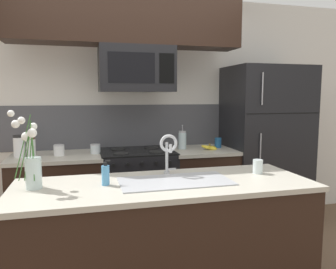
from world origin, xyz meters
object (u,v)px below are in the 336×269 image
at_px(coffee_tin, 218,143).
at_px(flower_vase, 32,164).
at_px(storage_jar_short, 59,150).
at_px(french_press, 182,140).
at_px(banana_bunch, 210,148).
at_px(refrigerator, 264,146).
at_px(storage_jar_medium, 31,147).
at_px(storage_jar_squat, 95,149).
at_px(sink_faucet, 168,149).
at_px(dish_soap_bottle, 106,175).
at_px(microwave, 136,69).
at_px(spare_glass, 258,167).
at_px(stove_range, 137,193).
at_px(storage_jar_tall, 19,146).

height_order(coffee_tin, flower_vase, flower_vase).
xyz_separation_m(storage_jar_short, french_press, (1.29, 0.08, 0.05)).
bearing_deg(storage_jar_short, banana_bunch, -1.38).
bearing_deg(refrigerator, storage_jar_medium, -178.68).
bearing_deg(flower_vase, storage_jar_medium, 98.32).
xyz_separation_m(storage_jar_short, storage_jar_squat, (0.35, 0.03, -0.01)).
height_order(storage_jar_squat, flower_vase, flower_vase).
relative_size(sink_faucet, dish_soap_bottle, 1.85).
height_order(microwave, spare_glass, microwave).
bearing_deg(flower_vase, storage_jar_squat, 70.16).
distance_m(french_press, spare_glass, 1.25).
bearing_deg(banana_bunch, stove_range, 175.55).
xyz_separation_m(microwave, refrigerator, (1.50, 0.04, -0.85)).
bearing_deg(spare_glass, storage_jar_tall, 148.16).
relative_size(banana_bunch, coffee_tin, 1.72).
distance_m(banana_bunch, flower_vase, 2.00).
xyz_separation_m(dish_soap_bottle, spare_glass, (1.14, 0.04, -0.02)).
bearing_deg(flower_vase, banana_bunch, 34.41).
relative_size(storage_jar_squat, flower_vase, 0.20).
bearing_deg(microwave, stove_range, 90.16).
height_order(storage_jar_tall, flower_vase, flower_vase).
bearing_deg(sink_faucet, microwave, 93.57).
bearing_deg(french_press, refrigerator, -2.33).
relative_size(storage_jar_medium, storage_jar_squat, 1.93).
distance_m(refrigerator, storage_jar_squat, 1.92).
xyz_separation_m(microwave, spare_glass, (0.73, -1.15, -0.79)).
xyz_separation_m(storage_jar_tall, storage_jar_squat, (0.71, 0.03, -0.06)).
height_order(refrigerator, french_press, refrigerator).
height_order(coffee_tin, spare_glass, coffee_tin).
bearing_deg(stove_range, banana_bunch, -4.45).
bearing_deg(storage_jar_medium, storage_jar_squat, 4.64).
distance_m(stove_range, banana_bunch, 0.92).
height_order(storage_jar_squat, french_press, french_press).
xyz_separation_m(microwave, coffee_tin, (0.93, 0.07, -0.79)).
distance_m(storage_jar_squat, sink_faucet, 1.18).
bearing_deg(storage_jar_tall, dish_soap_bottle, -58.70).
bearing_deg(microwave, storage_jar_squat, 175.71).
bearing_deg(spare_glass, refrigerator, 57.31).
bearing_deg(refrigerator, banana_bunch, -173.45).
relative_size(microwave, dish_soap_bottle, 4.51).
bearing_deg(coffee_tin, microwave, -175.65).
bearing_deg(storage_jar_squat, flower_vase, -109.84).
xyz_separation_m(refrigerator, coffee_tin, (-0.57, 0.03, 0.06)).
relative_size(storage_jar_short, french_press, 0.40).
distance_m(microwave, storage_jar_tall, 1.35).
bearing_deg(dish_soap_bottle, storage_jar_squat, 90.97).
distance_m(storage_jar_medium, storage_jar_short, 0.25).
bearing_deg(spare_glass, sink_faucet, 170.20).
bearing_deg(spare_glass, stove_range, 121.99).
height_order(storage_jar_short, flower_vase, flower_vase).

